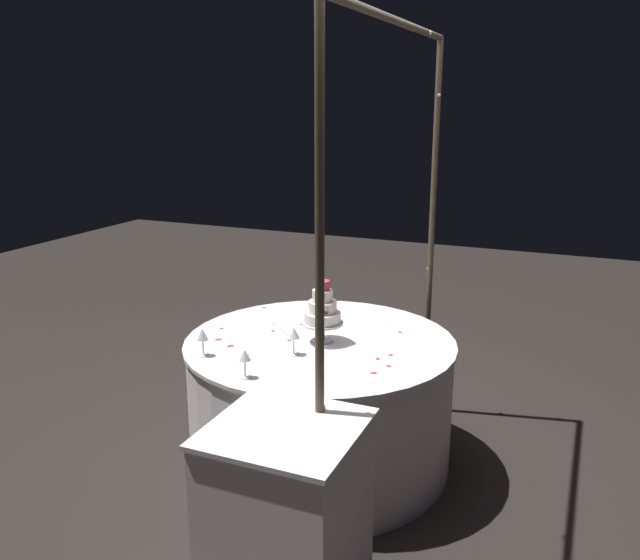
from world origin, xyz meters
The scene contains 23 objects.
ground_plane centered at (0.00, 0.00, 0.00)m, with size 12.00×12.00×0.00m, color black.
decorative_arch centered at (0.00, 0.37, 1.47)m, with size 1.79×0.06×2.32m.
main_table centered at (0.00, 0.00, 0.36)m, with size 1.44×1.44×0.72m.
side_table centered at (1.03, 0.30, 0.39)m, with size 0.56×0.56×0.78m.
tiered_cake centered at (0.02, 0.02, 0.89)m, with size 0.22×0.22×0.33m.
wine_glass_0 centered at (0.24, -0.04, 0.83)m, with size 0.06×0.06×0.15m.
wine_glass_1 centered at (0.43, -0.45, 0.83)m, with size 0.06×0.06×0.14m.
wine_glass_2 centered at (0.59, -0.12, 0.82)m, with size 0.06×0.06×0.14m.
cake_knife centered at (-0.04, -0.23, 0.73)m, with size 0.20×0.25×0.01m.
rose_petal_0 centered at (0.35, -0.25, 0.72)m, with size 0.03×0.02×0.00m, color #E02D47.
rose_petal_1 centered at (0.05, -0.58, 0.72)m, with size 0.02×0.02×0.00m, color #E02D47.
rose_petal_2 centered at (0.21, -0.50, 0.72)m, with size 0.04×0.03×0.00m, color #E02D47.
rose_petal_3 centered at (-0.38, -0.54, 0.72)m, with size 0.03×0.02×0.00m, color #E02D47.
rose_petal_4 centered at (0.06, 0.41, 0.72)m, with size 0.03×0.02×0.00m, color #E02D47.
rose_petal_5 centered at (-0.02, -0.29, 0.72)m, with size 0.03×0.02×0.00m, color #E02D47.
rose_petal_6 centered at (0.07, -0.15, 0.72)m, with size 0.03×0.02×0.00m, color #E02D47.
rose_petal_7 centered at (0.13, 0.37, 0.72)m, with size 0.03×0.02×0.00m, color #E02D47.
rose_petal_8 centered at (-0.18, -0.13, 0.72)m, with size 0.02×0.02×0.00m, color #E02D47.
rose_petal_9 centered at (-0.28, 0.36, 0.72)m, with size 0.03×0.02×0.00m, color #E02D47.
rose_petal_10 centered at (0.20, 0.44, 0.72)m, with size 0.03×0.02×0.00m, color #E02D47.
rose_petal_11 centered at (0.31, 0.40, 0.72)m, with size 0.03×0.02×0.00m, color #E02D47.
rose_petal_12 centered at (0.27, -0.39, 0.72)m, with size 0.04×0.03×0.00m, color #E02D47.
rose_petal_13 centered at (-0.19, -0.19, 0.72)m, with size 0.03×0.02×0.00m, color #E02D47.
Camera 1 is at (3.00, 1.29, 1.94)m, focal length 36.58 mm.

